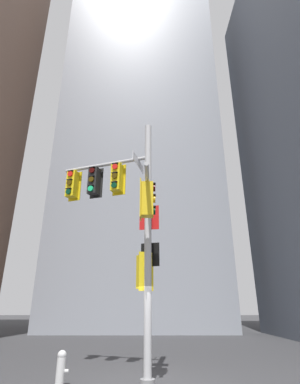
{
  "coord_description": "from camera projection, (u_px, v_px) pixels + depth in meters",
  "views": [
    {
      "loc": [
        0.06,
        -9.06,
        1.98
      ],
      "look_at": [
        0.09,
        -0.09,
        5.43
      ],
      "focal_mm": 27.62,
      "sensor_mm": 36.0,
      "label": 1
    }
  ],
  "objects": [
    {
      "name": "building_mid_block",
      "position": [
        140.0,
        149.0,
        34.63
      ],
      "size": [
        15.15,
        15.15,
        38.14
      ],
      "primitive_type": "cube",
      "color": "#9399A3",
      "rests_on": "ground"
    },
    {
      "name": "signal_pole_assembly",
      "position": [
        124.0,
        213.0,
        9.6
      ],
      "size": [
        3.49,
        3.47,
        8.0
      ],
      "color": "#B2B2B5",
      "rests_on": "ground"
    },
    {
      "name": "fire_hydrant",
      "position": [
        60.0,
        368.0,
        7.68
      ],
      "size": [
        0.33,
        0.23,
        0.87
      ],
      "color": "silver",
      "rests_on": "ground"
    }
  ]
}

